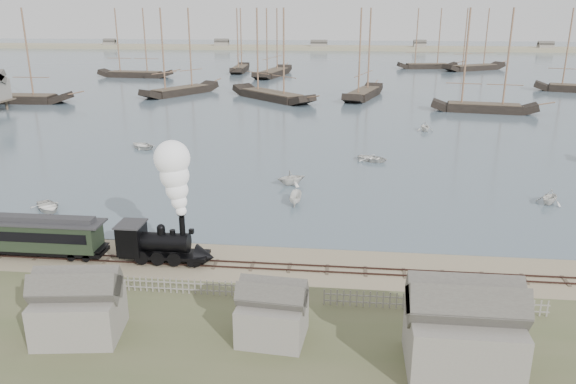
# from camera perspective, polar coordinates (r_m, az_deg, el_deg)

# --- Properties ---
(ground) EXTENTS (600.00, 600.00, 0.00)m
(ground) POSITION_cam_1_polar(r_m,az_deg,el_deg) (46.91, -2.04, -6.56)
(ground) COLOR gray
(ground) RESTS_ON ground
(harbor_water) EXTENTS (600.00, 336.00, 0.06)m
(harbor_water) POSITION_cam_1_polar(r_m,az_deg,el_deg) (213.16, 4.65, 12.78)
(harbor_water) COLOR #4D636E
(harbor_water) RESTS_ON ground
(rail_track) EXTENTS (120.00, 1.80, 0.16)m
(rail_track) POSITION_cam_1_polar(r_m,az_deg,el_deg) (45.10, -2.40, -7.56)
(rail_track) COLOR #37231E
(rail_track) RESTS_ON ground
(picket_fence_west) EXTENTS (19.00, 0.10, 1.20)m
(picket_fence_west) POSITION_cam_1_polar(r_m,az_deg,el_deg) (42.22, -12.33, -9.96)
(picket_fence_west) COLOR gray
(picket_fence_west) RESTS_ON ground
(picket_fence_east) EXTENTS (15.00, 0.10, 1.20)m
(picket_fence_east) POSITION_cam_1_polar(r_m,az_deg,el_deg) (40.29, 14.61, -11.59)
(picket_fence_east) COLOR gray
(picket_fence_east) RESTS_ON ground
(shed_left) EXTENTS (5.00, 4.00, 4.10)m
(shed_left) POSITION_cam_1_polar(r_m,az_deg,el_deg) (38.71, -20.22, -13.50)
(shed_left) COLOR gray
(shed_left) RESTS_ON ground
(shed_mid) EXTENTS (4.00, 3.50, 3.60)m
(shed_mid) POSITION_cam_1_polar(r_m,az_deg,el_deg) (36.21, -1.59, -14.61)
(shed_mid) COLOR gray
(shed_mid) RESTS_ON ground
(shed_right) EXTENTS (6.00, 5.00, 5.10)m
(shed_right) POSITION_cam_1_polar(r_m,az_deg,el_deg) (34.95, 16.94, -16.83)
(shed_right) COLOR gray
(shed_right) RESTS_ON ground
(far_spit) EXTENTS (500.00, 20.00, 1.80)m
(far_spit) POSITION_cam_1_polar(r_m,az_deg,el_deg) (292.89, 5.16, 14.20)
(far_spit) COLOR tan
(far_spit) RESTS_ON ground
(locomotive) EXTENTS (7.76, 2.90, 9.67)m
(locomotive) POSITION_cam_1_polar(r_m,az_deg,el_deg) (45.02, -11.72, -1.90)
(locomotive) COLOR black
(locomotive) RESTS_ON ground
(passenger_coach) EXTENTS (12.62, 2.43, 3.06)m
(passenger_coach) POSITION_cam_1_polar(r_m,az_deg,el_deg) (50.87, -24.76, -3.90)
(passenger_coach) COLOR black
(passenger_coach) RESTS_ON ground
(beached_dinghy) EXTENTS (2.67, 3.72, 0.77)m
(beached_dinghy) POSITION_cam_1_polar(r_m,az_deg,el_deg) (48.71, -12.30, -5.53)
(beached_dinghy) COLOR silver
(beached_dinghy) RESTS_ON ground
(rowboat_0) EXTENTS (4.90, 4.87, 0.83)m
(rowboat_0) POSITION_cam_1_polar(r_m,az_deg,el_deg) (61.94, -23.22, -1.37)
(rowboat_0) COLOR silver
(rowboat_0) RESTS_ON harbor_water
(rowboat_1) EXTENTS (4.18, 4.38, 1.79)m
(rowboat_1) POSITION_cam_1_polar(r_m,az_deg,el_deg) (65.09, 0.34, 1.49)
(rowboat_1) COLOR silver
(rowboat_1) RESTS_ON harbor_water
(rowboat_2) EXTENTS (3.15, 1.25, 1.20)m
(rowboat_2) POSITION_cam_1_polar(r_m,az_deg,el_deg) (58.76, 0.75, -0.66)
(rowboat_2) COLOR silver
(rowboat_2) RESTS_ON harbor_water
(rowboat_3) EXTENTS (4.31, 4.95, 0.86)m
(rowboat_3) POSITION_cam_1_polar(r_m,az_deg,el_deg) (76.27, 8.59, 3.41)
(rowboat_3) COLOR silver
(rowboat_3) RESTS_ON harbor_water
(rowboat_4) EXTENTS (3.98, 3.91, 1.59)m
(rowboat_4) POSITION_cam_1_polar(r_m,az_deg,el_deg) (64.77, 25.06, -0.45)
(rowboat_4) COLOR silver
(rowboat_4) RESTS_ON harbor_water
(rowboat_6) EXTENTS (4.87, 5.16, 0.87)m
(rowboat_6) POSITION_cam_1_polar(r_m,az_deg,el_deg) (85.49, -14.63, 4.62)
(rowboat_6) COLOR silver
(rowboat_6) RESTS_ON harbor_water
(rowboat_7) EXTENTS (3.56, 3.23, 1.63)m
(rowboat_7) POSITION_cam_1_polar(r_m,az_deg,el_deg) (97.08, 13.75, 6.48)
(rowboat_7) COLOR silver
(rowboat_7) RESTS_ON harbor_water
(schooner_0) EXTENTS (24.72, 6.50, 20.00)m
(schooner_0) POSITION_cam_1_polar(r_m,az_deg,el_deg) (136.96, -26.51, 12.29)
(schooner_0) COLOR black
(schooner_0) RESTS_ON harbor_water
(schooner_1) EXTENTS (15.57, 21.25, 20.00)m
(schooner_1) POSITION_cam_1_polar(r_m,az_deg,el_deg) (137.63, -11.10, 13.82)
(schooner_1) COLOR black
(schooner_1) RESTS_ON harbor_water
(schooner_2) EXTENTS (21.83, 21.75, 20.00)m
(schooner_2) POSITION_cam_1_polar(r_m,az_deg,el_deg) (127.67, -1.68, 13.82)
(schooner_2) COLOR black
(schooner_2) RESTS_ON harbor_water
(schooner_3) EXTENTS (10.64, 21.94, 20.00)m
(schooner_3) POSITION_cam_1_polar(r_m,az_deg,el_deg) (131.55, 7.84, 13.79)
(schooner_3) COLOR black
(schooner_3) RESTS_ON harbor_water
(schooner_4) EXTENTS (20.60, 7.72, 20.00)m
(schooner_4) POSITION_cam_1_polar(r_m,az_deg,el_deg) (117.83, 19.71, 12.45)
(schooner_4) COLOR black
(schooner_4) RESTS_ON harbor_water
(schooner_6) EXTENTS (22.61, 6.41, 20.00)m
(schooner_6) POSITION_cam_1_polar(r_m,az_deg,el_deg) (177.18, -15.50, 14.40)
(schooner_6) COLOR black
(schooner_6) RESTS_ON harbor_water
(schooner_7) EXTENTS (10.29, 25.58, 20.00)m
(schooner_7) POSITION_cam_1_polar(r_m,az_deg,el_deg) (174.74, -1.57, 14.97)
(schooner_7) COLOR black
(schooner_7) RESTS_ON harbor_water
(schooner_8) EXTENTS (20.60, 7.52, 20.00)m
(schooner_8) POSITION_cam_1_polar(r_m,az_deg,el_deg) (202.19, 14.15, 14.88)
(schooner_8) COLOR black
(schooner_8) RESTS_ON harbor_water
(schooner_9) EXTENTS (23.21, 17.58, 20.00)m
(schooner_9) POSITION_cam_1_polar(r_m,az_deg,el_deg) (201.47, 18.64, 14.49)
(schooner_9) COLOR black
(schooner_9) RESTS_ON harbor_water
(schooner_10) EXTENTS (5.34, 19.72, 20.00)m
(schooner_10) POSITION_cam_1_polar(r_m,az_deg,el_deg) (187.10, -4.98, 15.12)
(schooner_10) COLOR black
(schooner_10) RESTS_ON harbor_water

